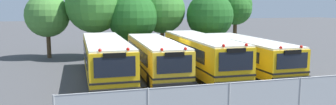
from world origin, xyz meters
The scene contains 13 objects.
ground_plane centered at (0.00, 0.00, 0.00)m, with size 160.00×160.00×0.00m, color #424244.
school_bus_0 centered at (-5.08, 0.11, 1.44)m, with size 2.62×11.06×2.74m.
school_bus_1 centered at (-1.74, 0.15, 1.37)m, with size 2.72×10.50×2.60m.
school_bus_2 centered at (1.55, -0.03, 1.45)m, with size 2.76×11.27×2.76m.
school_bus_3 centered at (5.05, -0.22, 1.33)m, with size 2.58×10.62×2.51m.
tree_0 centered at (-9.41, 10.17, 3.96)m, with size 3.95×3.95×5.86m.
tree_1 centered at (-5.37, 8.94, 4.83)m, with size 5.04×5.04×7.33m.
tree_2 centered at (-1.72, 8.38, 3.68)m, with size 4.54×4.54×5.98m.
tree_3 centered at (1.32, 9.45, 4.27)m, with size 4.43×4.43×6.51m.
tree_4 centered at (5.38, 7.79, 3.89)m, with size 4.47×4.47×6.03m.
tree_5 centered at (9.33, 9.75, 4.51)m, with size 3.38×3.38×6.11m.
chainlink_fence centered at (0.43, -10.04, 0.97)m, with size 16.35×0.07×1.88m.
traffic_cone centered at (4.67, -8.46, 0.23)m, with size 0.35×0.35×0.46m, color #EA5914.
Camera 1 is at (-6.89, -21.39, 4.91)m, focal length 35.10 mm.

